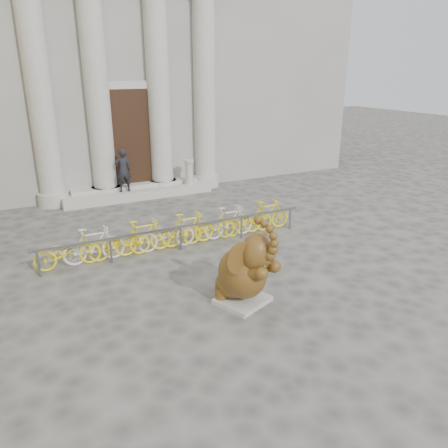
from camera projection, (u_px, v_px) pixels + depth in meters
name	position (u px, v px, depth m)	size (l,w,h in m)	color
ground	(259.00, 299.00, 9.92)	(80.00, 80.00, 0.00)	#474442
classical_building	(96.00, 45.00, 20.42)	(22.00, 10.70, 12.00)	gray
entrance_steps	(138.00, 193.00, 17.74)	(6.00, 1.20, 0.36)	#A8A59E
elephant_statue	(244.00, 272.00, 9.53)	(1.42, 1.67, 2.10)	#A8A59E
bike_rack	(177.00, 231.00, 12.67)	(8.01, 0.53, 1.00)	slate
pedestrian	(123.00, 170.00, 16.97)	(0.62, 0.41, 1.70)	black
balustrade_post	(189.00, 173.00, 18.18)	(0.42, 0.42, 1.03)	#A8A59E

